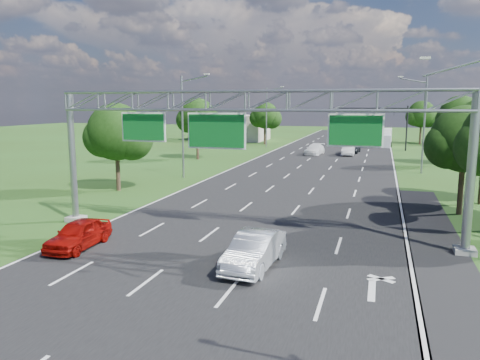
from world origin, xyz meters
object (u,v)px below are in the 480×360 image
at_px(traffic_signal, 384,117).
at_px(red_coupe, 79,234).
at_px(silver_sedan, 254,250).
at_px(box_truck, 384,138).
at_px(sign_gantry, 248,112).

xyz_separation_m(traffic_signal, red_coupe, (-14.86, -57.72, -4.43)).
bearing_deg(silver_sedan, traffic_signal, 88.60).
height_order(traffic_signal, box_truck, traffic_signal).
distance_m(traffic_signal, box_truck, 8.72).
bearing_deg(sign_gantry, traffic_signal, 82.32).
bearing_deg(sign_gantry, box_truck, 83.05).
relative_size(red_coupe, box_truck, 0.54).
distance_m(silver_sedan, box_truck, 66.04).
distance_m(sign_gantry, red_coupe, 10.94).
distance_m(traffic_signal, red_coupe, 59.77).
bearing_deg(red_coupe, traffic_signal, 73.49).
xyz_separation_m(sign_gantry, box_truck, (7.43, 60.88, -5.46)).
distance_m(traffic_signal, silver_sedan, 58.33).
bearing_deg(box_truck, traffic_signal, -88.68).
relative_size(sign_gantry, box_truck, 2.94).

